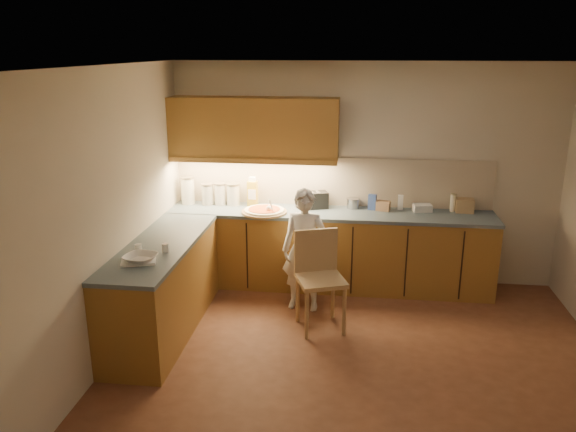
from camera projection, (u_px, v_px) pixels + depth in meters
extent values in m
plane|color=brown|center=(359.00, 362.00, 5.09)|extent=(4.50, 4.50, 0.00)
cube|color=beige|center=(364.00, 175.00, 6.62)|extent=(4.50, 0.04, 2.60)
cube|color=beige|center=(367.00, 346.00, 2.81)|extent=(4.50, 0.04, 2.60)
cube|color=beige|center=(110.00, 216.00, 4.98)|extent=(0.04, 4.00, 2.60)
cube|color=white|center=(371.00, 66.00, 4.34)|extent=(4.50, 4.00, 0.04)
cube|color=olive|center=(329.00, 251.00, 6.62)|extent=(3.75, 0.60, 0.88)
cube|color=olive|center=(163.00, 289.00, 5.57)|extent=(0.60, 2.00, 0.88)
cube|color=#465864|center=(330.00, 213.00, 6.49)|extent=(3.77, 0.62, 0.04)
cube|color=#465864|center=(160.00, 245.00, 5.44)|extent=(0.62, 2.02, 0.04)
cube|color=black|center=(196.00, 254.00, 6.52)|extent=(0.02, 0.01, 0.80)
cube|color=black|center=(247.00, 256.00, 6.45)|extent=(0.02, 0.01, 0.80)
cube|color=black|center=(299.00, 258.00, 6.37)|extent=(0.02, 0.01, 0.80)
cube|color=black|center=(352.00, 261.00, 6.30)|extent=(0.02, 0.01, 0.80)
cube|color=black|center=(406.00, 263.00, 6.23)|extent=(0.02, 0.01, 0.80)
cube|color=black|center=(462.00, 266.00, 6.16)|extent=(0.02, 0.01, 0.80)
cube|color=#BAA990|center=(332.00, 182.00, 6.67)|extent=(3.75, 0.02, 0.58)
cube|color=olive|center=(254.00, 128.00, 6.44)|extent=(1.95, 0.35, 0.70)
cube|color=olive|center=(252.00, 161.00, 6.38)|extent=(1.95, 0.02, 0.06)
cylinder|color=#A38151|center=(264.00, 212.00, 6.43)|extent=(0.52, 0.52, 0.02)
cylinder|color=beige|center=(264.00, 210.00, 6.43)|extent=(0.46, 0.46, 0.02)
cylinder|color=#C7451A|center=(264.00, 209.00, 6.42)|extent=(0.36, 0.36, 0.01)
sphere|color=white|center=(269.00, 208.00, 6.37)|extent=(0.07, 0.07, 0.07)
cylinder|color=white|center=(272.00, 207.00, 6.30)|extent=(0.06, 0.12, 0.21)
imported|color=silver|center=(304.00, 250.00, 5.98)|extent=(0.51, 0.36, 1.33)
cylinder|color=tan|center=(307.00, 315.00, 5.43)|extent=(0.04, 0.04, 0.50)
cylinder|color=tan|center=(344.00, 312.00, 5.51)|extent=(0.04, 0.04, 0.50)
cylinder|color=tan|center=(298.00, 299.00, 5.78)|extent=(0.04, 0.04, 0.50)
cylinder|color=tan|center=(333.00, 296.00, 5.86)|extent=(0.04, 0.04, 0.50)
cube|color=tan|center=(321.00, 280.00, 5.57)|extent=(0.57, 0.57, 0.04)
cube|color=tan|center=(316.00, 250.00, 5.69)|extent=(0.43, 0.19, 0.45)
imported|color=silver|center=(140.00, 259.00, 4.94)|extent=(0.33, 0.33, 0.07)
cylinder|color=white|center=(188.00, 191.00, 6.77)|extent=(0.16, 0.16, 0.31)
cylinder|color=gray|center=(187.00, 178.00, 6.72)|extent=(0.17, 0.17, 0.02)
cylinder|color=beige|center=(208.00, 195.00, 6.74)|extent=(0.14, 0.14, 0.24)
cylinder|color=gray|center=(207.00, 184.00, 6.71)|extent=(0.15, 0.15, 0.02)
cylinder|color=white|center=(220.00, 195.00, 6.74)|extent=(0.13, 0.13, 0.25)
cylinder|color=gray|center=(220.00, 184.00, 6.70)|extent=(0.14, 0.14, 0.02)
cylinder|color=silver|center=(233.00, 195.00, 6.73)|extent=(0.15, 0.15, 0.25)
cylinder|color=gray|center=(233.00, 184.00, 6.69)|extent=(0.16, 0.16, 0.02)
cube|color=gold|center=(253.00, 194.00, 6.68)|extent=(0.12, 0.09, 0.30)
cube|color=silver|center=(252.00, 179.00, 6.63)|extent=(0.08, 0.06, 0.05)
cube|color=black|center=(314.00, 200.00, 6.60)|extent=(0.34, 0.27, 0.19)
cube|color=#B9B9BF|center=(311.00, 192.00, 6.56)|extent=(0.07, 0.13, 0.00)
cube|color=#B9B9BF|center=(318.00, 192.00, 6.58)|extent=(0.07, 0.13, 0.00)
cylinder|color=#A2A2A7|center=(353.00, 204.00, 6.61)|extent=(0.15, 0.15, 0.11)
cylinder|color=#A2A2A7|center=(353.00, 199.00, 6.59)|extent=(0.16, 0.16, 0.01)
cube|color=#324C97|center=(372.00, 202.00, 6.54)|extent=(0.10, 0.08, 0.18)
cube|color=#A97F5B|center=(383.00, 206.00, 6.52)|extent=(0.18, 0.14, 0.11)
cube|color=white|center=(400.00, 202.00, 6.54)|extent=(0.06, 0.06, 0.17)
cube|color=silver|center=(422.00, 208.00, 6.49)|extent=(0.23, 0.17, 0.08)
cylinder|color=silver|center=(453.00, 203.00, 6.47)|extent=(0.06, 0.06, 0.20)
cylinder|color=tan|center=(454.00, 194.00, 6.44)|extent=(0.07, 0.07, 0.01)
cube|color=tan|center=(465.00, 206.00, 6.44)|extent=(0.21, 0.17, 0.16)
cube|color=white|center=(139.00, 261.00, 4.96)|extent=(0.35, 0.31, 0.02)
cylinder|color=silver|center=(138.00, 249.00, 5.15)|extent=(0.07, 0.07, 0.09)
cylinder|color=silver|center=(165.00, 248.00, 5.19)|extent=(0.06, 0.06, 0.08)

